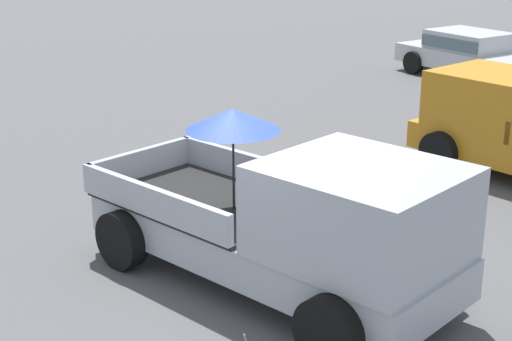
# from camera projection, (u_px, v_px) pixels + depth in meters

# --- Properties ---
(ground_plane) EXTENTS (80.00, 80.00, 0.00)m
(ground_plane) POSITION_uv_depth(u_px,v_px,m) (268.00, 283.00, 9.98)
(ground_plane) COLOR #4C4C4F
(pickup_truck_main) EXTENTS (5.27, 2.86, 2.23)m
(pickup_truck_main) POSITION_uv_depth(u_px,v_px,m) (297.00, 223.00, 9.37)
(pickup_truck_main) COLOR black
(pickup_truck_main) RESTS_ON ground
(parked_sedan_near) EXTENTS (4.43, 2.24, 1.33)m
(parked_sedan_near) POSITION_uv_depth(u_px,v_px,m) (469.00, 52.00, 22.04)
(parked_sedan_near) COLOR black
(parked_sedan_near) RESTS_ON ground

